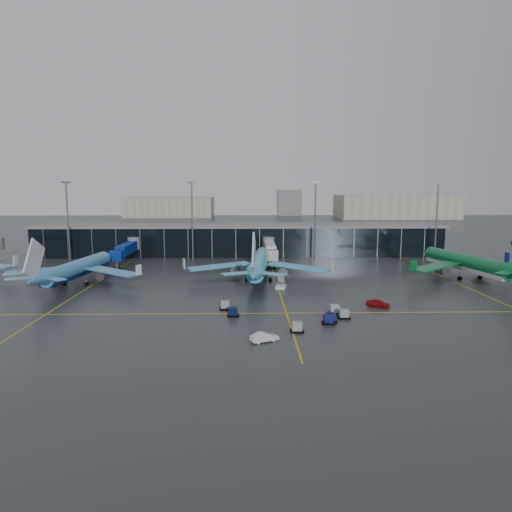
{
  "coord_description": "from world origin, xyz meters",
  "views": [
    {
      "loc": [
        2.44,
        -98.29,
        23.34
      ],
      "look_at": [
        5.0,
        18.0,
        6.0
      ],
      "focal_mm": 32.0,
      "sensor_mm": 36.0,
      "label": 1
    }
  ],
  "objects_px": {
    "airliner_arkefly": "(78,259)",
    "airliner_aer_lingus": "(466,253)",
    "service_van_red": "(378,303)",
    "baggage_carts": "(298,315)",
    "service_van_white": "(264,337)",
    "airliner_klm_near": "(259,254)",
    "mobile_airstair": "(281,285)"
  },
  "relations": [
    {
      "from": "service_van_red",
      "to": "service_van_white",
      "type": "distance_m",
      "value": 30.8
    },
    {
      "from": "airliner_arkefly",
      "to": "airliner_aer_lingus",
      "type": "bearing_deg",
      "value": 9.17
    },
    {
      "from": "mobile_airstair",
      "to": "service_van_red",
      "type": "bearing_deg",
      "value": -32.09
    },
    {
      "from": "airliner_klm_near",
      "to": "service_van_white",
      "type": "distance_m",
      "value": 48.21
    },
    {
      "from": "airliner_arkefly",
      "to": "airliner_klm_near",
      "type": "relative_size",
      "value": 0.94
    },
    {
      "from": "airliner_klm_near",
      "to": "airliner_arkefly",
      "type": "bearing_deg",
      "value": -170.03
    },
    {
      "from": "mobile_airstair",
      "to": "service_van_red",
      "type": "xyz_separation_m",
      "value": [
        17.95,
        -17.61,
        0.0
      ]
    },
    {
      "from": "airliner_klm_near",
      "to": "service_van_red",
      "type": "relative_size",
      "value": 9.59
    },
    {
      "from": "airliner_aer_lingus",
      "to": "mobile_airstair",
      "type": "xyz_separation_m",
      "value": [
        -49.06,
        -11.06,
        -5.87
      ]
    },
    {
      "from": "service_van_red",
      "to": "service_van_white",
      "type": "bearing_deg",
      "value": 162.01
    },
    {
      "from": "airliner_arkefly",
      "to": "service_van_red",
      "type": "relative_size",
      "value": 9.01
    },
    {
      "from": "mobile_airstair",
      "to": "airliner_klm_near",
      "type": "bearing_deg",
      "value": 128.07
    },
    {
      "from": "mobile_airstair",
      "to": "service_van_white",
      "type": "xyz_separation_m",
      "value": [
        -5.43,
        -37.67,
        -0.03
      ]
    },
    {
      "from": "airliner_aer_lingus",
      "to": "mobile_airstair",
      "type": "bearing_deg",
      "value": -177.4
    },
    {
      "from": "baggage_carts",
      "to": "service_van_red",
      "type": "height_order",
      "value": "baggage_carts"
    },
    {
      "from": "airliner_arkefly",
      "to": "baggage_carts",
      "type": "distance_m",
      "value": 60.05
    },
    {
      "from": "airliner_aer_lingus",
      "to": "baggage_carts",
      "type": "bearing_deg",
      "value": -152.63
    },
    {
      "from": "airliner_aer_lingus",
      "to": "airliner_arkefly",
      "type": "bearing_deg",
      "value": 172.7
    },
    {
      "from": "airliner_aer_lingus",
      "to": "airliner_klm_near",
      "type": "bearing_deg",
      "value": 170.84
    },
    {
      "from": "airliner_aer_lingus",
      "to": "service_van_red",
      "type": "relative_size",
      "value": 9.53
    },
    {
      "from": "airliner_arkefly",
      "to": "mobile_airstair",
      "type": "relative_size",
      "value": 11.36
    },
    {
      "from": "airliner_klm_near",
      "to": "mobile_airstair",
      "type": "relative_size",
      "value": 12.1
    },
    {
      "from": "airliner_klm_near",
      "to": "service_van_red",
      "type": "xyz_separation_m",
      "value": [
        22.84,
        -27.78,
        -5.92
      ]
    },
    {
      "from": "service_van_red",
      "to": "baggage_carts",
      "type": "bearing_deg",
      "value": 147.07
    },
    {
      "from": "airliner_arkefly",
      "to": "airliner_klm_near",
      "type": "bearing_deg",
      "value": 11.41
    },
    {
      "from": "airliner_arkefly",
      "to": "mobile_airstair",
      "type": "height_order",
      "value": "airliner_arkefly"
    },
    {
      "from": "airliner_klm_near",
      "to": "airliner_aer_lingus",
      "type": "height_order",
      "value": "airliner_klm_near"
    },
    {
      "from": "baggage_carts",
      "to": "mobile_airstair",
      "type": "distance_m",
      "value": 25.75
    },
    {
      "from": "airliner_arkefly",
      "to": "service_van_red",
      "type": "distance_m",
      "value": 71.7
    },
    {
      "from": "baggage_carts",
      "to": "service_van_white",
      "type": "distance_m",
      "value": 13.61
    },
    {
      "from": "service_van_red",
      "to": "service_van_white",
      "type": "height_order",
      "value": "service_van_red"
    },
    {
      "from": "service_van_white",
      "to": "baggage_carts",
      "type": "bearing_deg",
      "value": -52.79
    }
  ]
}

